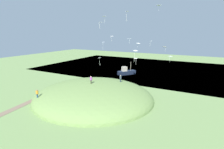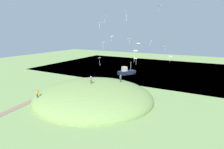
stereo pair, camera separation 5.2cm
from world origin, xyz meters
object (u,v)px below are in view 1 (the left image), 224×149
at_px(boat_on_lake, 126,72).
at_px(person_walking_path, 91,79).
at_px(kite_6, 138,43).
at_px(kite_7, 112,37).
at_px(kite_5, 165,47).
at_px(kite_11, 104,16).
at_px(person_on_hilltop, 121,78).
at_px(kite_12, 103,43).
at_px(kite_3, 129,39).
at_px(kite_1, 159,5).
at_px(kite_13, 135,52).
at_px(kite_10, 170,57).
at_px(kite_2, 136,59).
at_px(kite_8, 100,23).
at_px(kite_9, 151,42).
at_px(kite_0, 100,59).
at_px(kite_4, 127,12).
at_px(person_watching_kites, 37,93).

xyz_separation_m(boat_on_lake, person_walking_path, (24.44, 2.92, 3.54)).
xyz_separation_m(kite_6, kite_7, (0.49, -7.75, 1.72)).
height_order(kite_5, kite_7, kite_7).
bearing_deg(kite_11, kite_5, 115.03).
relative_size(person_on_hilltop, kite_12, 0.73).
xyz_separation_m(kite_3, kite_6, (-1.81, 1.97, -1.25)).
bearing_deg(kite_11, kite_1, 106.29).
height_order(kite_3, kite_13, kite_3).
xyz_separation_m(kite_5, kite_13, (12.04, -2.76, -0.12)).
bearing_deg(kite_10, kite_12, -69.75).
height_order(kite_2, kite_6, kite_6).
height_order(person_on_hilltop, kite_13, kite_13).
relative_size(kite_8, kite_12, 0.61).
distance_m(kite_9, kite_11, 13.18).
relative_size(kite_0, kite_8, 1.37).
relative_size(kite_4, kite_8, 1.50).
distance_m(kite_6, kite_7, 7.95).
relative_size(kite_4, kite_13, 0.89).
bearing_deg(person_walking_path, kite_9, -141.17).
xyz_separation_m(person_watching_kites, kite_6, (-23.72, 11.33, 8.42)).
bearing_deg(kite_3, boat_on_lake, -153.49).
bearing_deg(kite_0, kite_1, 121.11).
height_order(kite_11, kite_13, kite_11).
height_order(boat_on_lake, kite_11, kite_11).
bearing_deg(person_on_hilltop, boat_on_lake, -129.77).
relative_size(kite_0, kite_2, 1.12).
xyz_separation_m(kite_6, kite_8, (11.96, -4.20, 4.86)).
bearing_deg(kite_13, kite_10, 167.94).
bearing_deg(kite_1, kite_3, -107.29).
xyz_separation_m(person_watching_kites, kite_3, (-21.91, 9.36, 9.67)).
xyz_separation_m(kite_1, kite_5, (-2.67, 1.29, -9.12)).
height_order(kite_1, kite_9, kite_1).
relative_size(kite_1, kite_9, 0.89).
bearing_deg(person_watching_kites, kite_4, 34.86).
bearing_deg(kite_6, kite_9, 78.68).
xyz_separation_m(kite_6, kite_9, (0.73, 3.64, 0.58)).
relative_size(boat_on_lake, person_on_hilltop, 3.90).
bearing_deg(boat_on_lake, kite_6, 75.49).
bearing_deg(boat_on_lake, person_watching_kites, 28.14).
relative_size(person_on_hilltop, kite_2, 0.97).
xyz_separation_m(kite_10, kite_11, (10.10, -13.80, 9.71)).
xyz_separation_m(person_walking_path, kite_8, (-3.98, -0.01, 11.45)).
distance_m(person_watching_kites, kite_1, 31.10).
height_order(kite_4, kite_12, kite_4).
relative_size(kite_2, kite_7, 1.11).
bearing_deg(kite_13, kite_11, -119.65).
bearing_deg(person_walking_path, kite_10, -147.59).
bearing_deg(person_watching_kites, person_walking_path, 32.26).
xyz_separation_m(kite_0, kite_7, (-10.55, -2.61, 4.75)).
height_order(kite_1, kite_5, kite_1).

